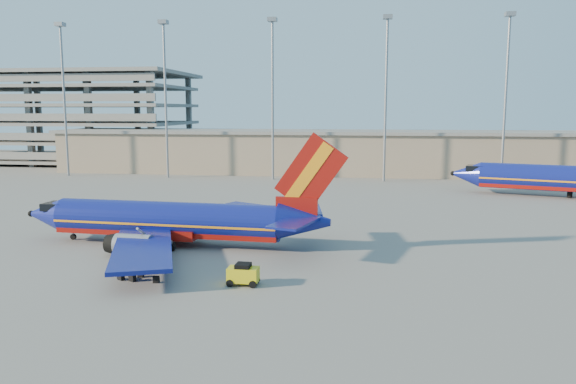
{
  "coord_description": "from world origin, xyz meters",
  "views": [
    {
      "loc": [
        12.13,
        -54.39,
        12.61
      ],
      "look_at": [
        3.85,
        3.59,
        4.0
      ],
      "focal_mm": 35.0,
      "sensor_mm": 36.0,
      "label": 1
    }
  ],
  "objects": [
    {
      "name": "baggage_tug",
      "position": [
        3.36,
        -15.95,
        0.84
      ],
      "size": [
        2.26,
        1.39,
        1.6
      ],
      "rotation": [
        0.0,
        0.0,
        -0.02
      ],
      "color": "gold",
      "rests_on": "ground"
    },
    {
      "name": "luggage_pile",
      "position": [
        -4.88,
        -15.99,
        0.24
      ],
      "size": [
        3.46,
        1.49,
        0.51
      ],
      "color": "black",
      "rests_on": "ground"
    },
    {
      "name": "ground",
      "position": [
        0.0,
        0.0,
        0.0
      ],
      "size": [
        220.0,
        220.0,
        0.0
      ],
      "primitive_type": "plane",
      "color": "slate",
      "rests_on": "ground"
    },
    {
      "name": "light_mast_row",
      "position": [
        5.0,
        46.0,
        17.55
      ],
      "size": [
        101.6,
        1.6,
        28.65
      ],
      "color": "gray",
      "rests_on": "ground"
    },
    {
      "name": "aircraft_main",
      "position": [
        -5.67,
        -4.88,
        2.28
      ],
      "size": [
        31.54,
        30.29,
        10.68
      ],
      "rotation": [
        0.0,
        0.0,
        -0.06
      ],
      "color": "navy",
      "rests_on": "ground"
    },
    {
      "name": "parking_garage",
      "position": [
        -62.0,
        74.05,
        11.73
      ],
      "size": [
        62.0,
        32.0,
        21.4
      ],
      "color": "slate",
      "rests_on": "ground"
    },
    {
      "name": "terminal_building",
      "position": [
        10.0,
        58.0,
        4.32
      ],
      "size": [
        122.0,
        16.0,
        8.5
      ],
      "color": "gray",
      "rests_on": "ground"
    }
  ]
}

